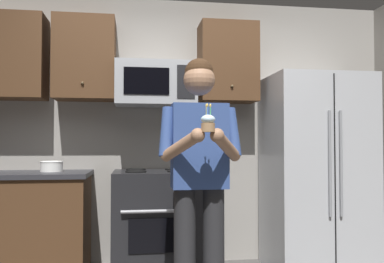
# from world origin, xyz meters

# --- Properties ---
(wall_back) EXTENTS (4.40, 0.10, 2.60)m
(wall_back) POSITION_xyz_m (0.00, 1.75, 1.30)
(wall_back) COLOR gray
(wall_back) RESTS_ON ground
(oven_range) EXTENTS (0.76, 0.70, 0.93)m
(oven_range) POSITION_xyz_m (-0.15, 1.36, 0.46)
(oven_range) COLOR black
(oven_range) RESTS_ON ground
(microwave) EXTENTS (0.74, 0.41, 0.40)m
(microwave) POSITION_xyz_m (-0.15, 1.48, 1.72)
(microwave) COLOR #9EA0A5
(refrigerator) EXTENTS (0.90, 0.75, 1.80)m
(refrigerator) POSITION_xyz_m (1.35, 1.32, 0.90)
(refrigerator) COLOR #B7BABF
(refrigerator) RESTS_ON ground
(cabinet_row_upper) EXTENTS (2.78, 0.36, 0.76)m
(cabinet_row_upper) POSITION_xyz_m (-0.72, 1.53, 1.95)
(cabinet_row_upper) COLOR #4C301C
(counter_left) EXTENTS (1.44, 0.66, 0.92)m
(counter_left) POSITION_xyz_m (-1.45, 1.38, 0.46)
(counter_left) COLOR #4C301C
(counter_left) RESTS_ON ground
(bowl_large_white) EXTENTS (0.20, 0.20, 0.09)m
(bowl_large_white) POSITION_xyz_m (-1.07, 1.43, 0.97)
(bowl_large_white) COLOR white
(bowl_large_white) RESTS_ON counter_left
(person) EXTENTS (0.60, 0.48, 1.76)m
(person) POSITION_xyz_m (0.10, 0.46, 1.00)
(person) COLOR #262628
(person) RESTS_ON ground
(cupcake) EXTENTS (0.09, 0.09, 0.17)m
(cupcake) POSITION_xyz_m (0.10, 0.13, 1.29)
(cupcake) COLOR #A87F56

